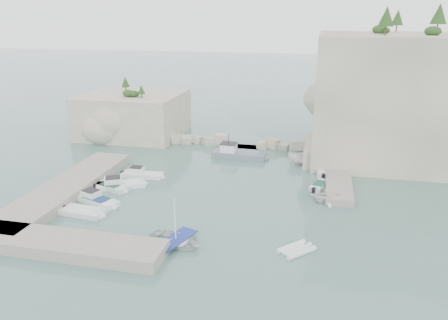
% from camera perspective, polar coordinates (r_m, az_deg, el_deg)
% --- Properties ---
extents(ground, '(400.00, 400.00, 0.00)m').
position_cam_1_polar(ground, '(47.59, -1.61, -5.66)').
color(ground, slate).
rests_on(ground, ground).
extents(cliff_east, '(26.00, 22.00, 17.00)m').
position_cam_1_polar(cliff_east, '(67.08, 23.20, 7.57)').
color(cliff_east, beige).
rests_on(cliff_east, ground).
extents(cliff_terrace, '(8.00, 10.00, 2.50)m').
position_cam_1_polar(cliff_terrace, '(62.78, 14.14, 1.02)').
color(cliff_terrace, beige).
rests_on(cliff_terrace, ground).
extents(outcrop_west, '(16.00, 14.00, 7.00)m').
position_cam_1_polar(outcrop_west, '(75.54, -11.75, 5.86)').
color(outcrop_west, beige).
rests_on(outcrop_west, ground).
extents(quay_west, '(5.00, 24.00, 1.10)m').
position_cam_1_polar(quay_west, '(53.11, -20.00, -3.55)').
color(quay_west, '#9E9689').
rests_on(quay_west, ground).
extents(quay_south, '(18.00, 4.00, 1.10)m').
position_cam_1_polar(quay_south, '(40.82, -20.17, -10.32)').
color(quay_south, '#9E9689').
rests_on(quay_south, ground).
extents(ledge_east, '(3.00, 16.00, 0.80)m').
position_cam_1_polar(ledge_east, '(55.48, 14.68, -2.25)').
color(ledge_east, '#9E9689').
rests_on(ledge_east, ground).
extents(breakwater, '(28.00, 3.00, 1.40)m').
position_cam_1_polar(breakwater, '(67.79, 2.17, 2.37)').
color(breakwater, beige).
rests_on(breakwater, ground).
extents(motorboat_a, '(5.73, 1.98, 1.40)m').
position_cam_1_polar(motorboat_a, '(56.02, -10.58, -2.19)').
color(motorboat_a, white).
rests_on(motorboat_a, ground).
extents(motorboat_b, '(6.47, 4.54, 1.40)m').
position_cam_1_polar(motorboat_b, '(53.35, -13.30, -3.44)').
color(motorboat_b, silver).
rests_on(motorboat_b, ground).
extents(motorboat_c, '(5.10, 3.27, 0.70)m').
position_cam_1_polar(motorboat_c, '(53.04, -14.45, -3.66)').
color(motorboat_c, silver).
rests_on(motorboat_c, ground).
extents(motorboat_d, '(6.24, 3.79, 1.40)m').
position_cam_1_polar(motorboat_d, '(49.64, -16.28, -5.38)').
color(motorboat_d, silver).
rests_on(motorboat_d, ground).
extents(motorboat_e, '(5.17, 2.54, 0.70)m').
position_cam_1_polar(motorboat_e, '(47.31, -17.92, -6.75)').
color(motorboat_e, silver).
rests_on(motorboat_e, ground).
extents(rowboat, '(5.92, 5.01, 1.04)m').
position_cam_1_polar(rowboat, '(39.79, -6.30, -10.88)').
color(rowboat, silver).
rests_on(rowboat, ground).
extents(inflatable_dinghy, '(3.56, 3.62, 0.44)m').
position_cam_1_polar(inflatable_dinghy, '(38.98, 9.40, -11.70)').
color(inflatable_dinghy, silver).
rests_on(inflatable_dinghy, ground).
extents(tender_east_a, '(4.22, 3.88, 1.87)m').
position_cam_1_polar(tender_east_a, '(49.15, 12.99, -5.34)').
color(tender_east_a, white).
rests_on(tender_east_a, ground).
extents(tender_east_b, '(2.48, 4.07, 0.70)m').
position_cam_1_polar(tender_east_b, '(52.90, 12.30, -3.56)').
color(tender_east_b, silver).
rests_on(tender_east_b, ground).
extents(tender_east_c, '(1.63, 4.39, 0.70)m').
position_cam_1_polar(tender_east_c, '(57.85, 12.74, -1.66)').
color(tender_east_c, silver).
rests_on(tender_east_c, ground).
extents(tender_east_d, '(5.20, 2.35, 1.95)m').
position_cam_1_polar(tender_east_d, '(60.64, 10.65, -0.59)').
color(tender_east_d, white).
rests_on(tender_east_d, ground).
extents(work_boat, '(8.38, 2.76, 2.20)m').
position_cam_1_polar(work_boat, '(62.48, 1.96, 0.30)').
color(work_boat, slate).
rests_on(work_boat, ground).
extents(rowboat_mast, '(0.10, 0.10, 4.20)m').
position_cam_1_polar(rowboat_mast, '(38.59, -6.43, -7.48)').
color(rowboat_mast, white).
rests_on(rowboat_mast, rowboat).
extents(vegetation, '(53.48, 13.88, 13.40)m').
position_cam_1_polar(vegetation, '(66.85, 19.52, 16.13)').
color(vegetation, '#1E4219').
rests_on(vegetation, ground).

